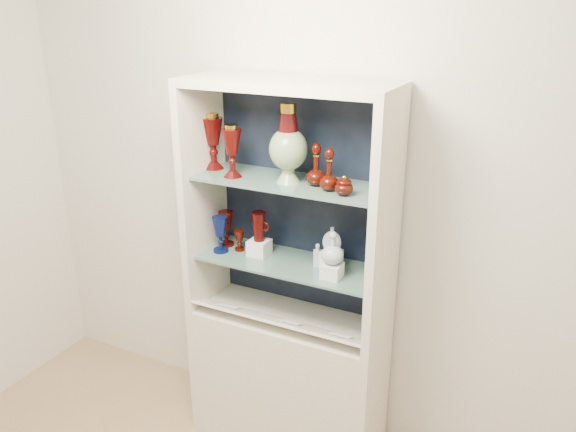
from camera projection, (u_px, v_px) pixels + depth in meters
The scene contains 30 objects.
wall_back at pixel (307, 184), 2.83m from camera, with size 3.50×0.02×2.80m, color silver.
cabinet_base at pixel (288, 377), 3.01m from camera, with size 1.00×0.40×0.75m, color beige.
cabinet_back_panel at pixel (305, 200), 2.84m from camera, with size 0.98×0.02×1.15m, color black.
cabinet_side_left at pixel (204, 197), 2.88m from camera, with size 0.04×0.40×1.15m, color beige.
cabinet_side_right at pixel (385, 228), 2.48m from camera, with size 0.04×0.40×1.15m, color beige.
cabinet_top_cap at pixel (288, 84), 2.47m from camera, with size 1.00×0.40×0.04m, color beige.
shelf_lower at pixel (290, 263), 2.79m from camera, with size 0.92×0.34×0.01m, color slate.
shelf_upper at pixel (290, 182), 2.64m from camera, with size 0.92×0.34×0.01m, color slate.
label_ledge at pixel (278, 321), 2.78m from camera, with size 0.92×0.18×0.01m, color beige.
label_card_0 at pixel (341, 335), 2.63m from camera, with size 0.10×0.07×0.00m, color white.
label_card_1 at pixel (230, 306), 2.89m from camera, with size 0.10×0.07×0.00m, color white.
label_card_2 at pixel (291, 322), 2.74m from camera, with size 0.10×0.07×0.00m, color white.
pedestal_lamp_left at pixel (213, 141), 2.80m from camera, with size 0.11×0.11×0.28m, color #400705, non-canonical shape.
pedestal_lamp_right at pixel (232, 151), 2.66m from camera, with size 0.10×0.10×0.25m, color #400705, non-canonical shape.
enamel_urn at pixel (288, 144), 2.56m from camera, with size 0.18×0.18×0.37m, color #0B4D21, non-canonical shape.
ruby_decanter_a at pixel (329, 167), 2.47m from camera, with size 0.09×0.09×0.22m, color #3C0C04, non-canonical shape.
ruby_decanter_b at pixel (316, 163), 2.54m from camera, with size 0.09×0.09×0.21m, color #3C0C04, non-canonical shape.
lidded_bowl at pixel (344, 185), 2.43m from camera, with size 0.08×0.08×0.09m, color #3C0C04, non-canonical shape.
cobalt_goblet at pixel (220, 234), 2.87m from camera, with size 0.08×0.08×0.19m, color #091343, non-canonical shape.
ruby_goblet_tall at pixel (226, 228), 2.95m from camera, with size 0.08×0.08×0.19m, color #400705, non-canonical shape.
ruby_goblet_small at pixel (239, 240), 2.90m from camera, with size 0.06×0.06×0.11m, color #3C0C04, non-canonical shape.
riser_ruby_pitcher at pixel (259, 248), 2.85m from camera, with size 0.10×0.10×0.08m, color silver.
ruby_pitcher at pixel (259, 227), 2.81m from camera, with size 0.11×0.07×0.15m, color #400705, non-canonical shape.
clear_square_bottle at pixel (317, 255), 2.73m from camera, with size 0.04×0.04×0.12m, color #A7BAC2, non-canonical shape.
riser_flat_flask at pixel (331, 259), 2.71m from camera, with size 0.09×0.09×0.09m, color silver.
flat_flask at pixel (332, 239), 2.67m from camera, with size 0.09×0.04×0.13m, color silver, non-canonical shape.
riser_clear_round_decanter at pixel (332, 271), 2.62m from camera, with size 0.09×0.09×0.07m, color silver.
clear_round_decanter at pixel (333, 249), 2.58m from camera, with size 0.10×0.10×0.15m, color #A7BAC2, non-canonical shape.
riser_cameo_medallion at pixel (375, 270), 2.59m from camera, with size 0.08×0.08×0.10m, color silver.
cameo_medallion at pixel (377, 246), 2.55m from camera, with size 0.12×0.04×0.14m, color black, non-canonical shape.
Camera 1 is at (1.12, -0.72, 2.25)m, focal length 35.00 mm.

